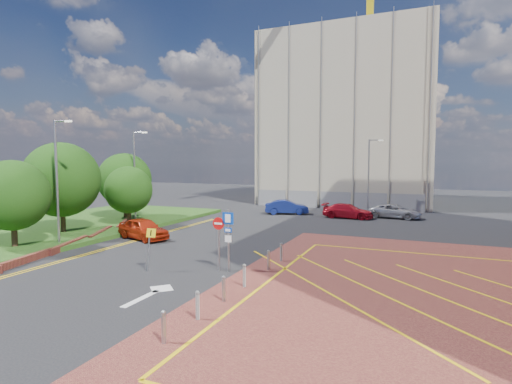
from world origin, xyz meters
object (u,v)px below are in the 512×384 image
Objects in this scene: tree_a at (13,195)px; lamp_left_far at (135,172)px; tree_c at (129,190)px; car_red_back at (348,211)px; tree_d at (125,180)px; warning_sign at (149,244)px; car_red_left at (143,229)px; car_blue_back at (287,207)px; lamp_left_near at (57,176)px; tree_b at (62,180)px; lamp_back at (369,173)px; car_silver_back at (395,211)px; sign_cluster at (225,234)px.

tree_a is 0.68× the size of lamp_left_far.
tree_c reaches higher than car_red_back.
lamp_left_far is (2.08, -1.00, 0.79)m from tree_d.
warning_sign is 8.89m from car_red_left.
car_red_left is 17.74m from car_blue_back.
warning_sign reaches higher than car_red_left.
lamp_left_near is at bearing 159.30° from car_red_left.
tree_c is (2.00, 5.00, -1.04)m from tree_b.
lamp_back reaches higher than car_red_back.
tree_a is 32.43m from car_silver_back.
tree_d is 1.24× the size of car_silver_back.
lamp_left_far reaches higher than warning_sign.
lamp_left_near is at bearing -44.25° from tree_b.
tree_a is 33.34m from lamp_back.
car_red_back is (2.44, 21.67, -1.24)m from sign_cluster.
lamp_back is 1.75× the size of car_blue_back.
warning_sign is 0.50× the size of car_red_left.
car_red_back is at bearing 53.54° from tree_a.
tree_d is 1.24× the size of car_red_back.
car_red_left reaches higher than car_red_back.
tree_a is at bearing -73.30° from tree_b.
car_silver_back is at bearing -49.61° from lamp_back.
car_blue_back is at bearing 100.36° from sign_cluster.
tree_a is at bearing 147.83° from car_silver_back.
tree_c is 0.61× the size of lamp_left_near.
car_red_back is at bearing 37.93° from tree_c.
tree_b is at bearing -111.80° from tree_c.
lamp_left_near is at bearing 164.63° from warning_sign.
car_blue_back is at bearing -148.25° from lamp_back.
tree_a is 0.68× the size of lamp_back.
sign_cluster is at bearing 3.94° from tree_a.
lamp_back is 2.50× the size of sign_cluster.
tree_a reaches higher than car_silver_back.
tree_a is 10.98m from warning_sign.
car_red_back is (15.16, 20.66, -3.95)m from lamp_left_near.
lamp_left_near is 1.63× the size of car_red_back.
car_blue_back is (-0.52, 23.68, -0.67)m from warning_sign.
car_blue_back is 10.91m from car_silver_back.
warning_sign is 27.06m from car_silver_back.
sign_cluster is 0.71× the size of car_red_left.
lamp_left_far is at bearing 143.18° from sign_cluster.
lamp_back is (17.58, 18.00, 1.17)m from tree_c.
sign_cluster reaches higher than car_red_left.
tree_a is 10.02m from tree_c.
tree_c is at bearing 131.67° from car_red_back.
sign_cluster is (13.80, -9.02, -1.24)m from tree_c.
car_blue_back is (5.24, 16.95, -0.01)m from car_red_left.
warning_sign is at bearing 161.28° from car_blue_back.
lamp_left_far is at bearing 61.52° from car_red_left.
car_silver_back is (16.07, 18.29, -0.08)m from car_red_left.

